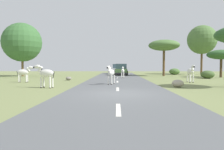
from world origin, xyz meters
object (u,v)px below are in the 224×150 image
zebra_4 (45,74)px  tree_2 (22,42)px  zebra_0 (111,73)px  rock_2 (69,78)px  zebra_3 (24,72)px  bush_2 (174,72)px  rock_1 (178,83)px  car_1 (121,70)px  zebra_2 (191,72)px  bush_1 (207,75)px  car_0 (117,69)px  zebra_1 (123,71)px  tree_0 (202,40)px  tree_1 (164,46)px  tree_3 (221,55)px

zebra_4 → tree_2: tree_2 is taller
zebra_0 → rock_2: size_ratio=2.62×
zebra_3 → bush_2: zebra_3 is taller
zebra_4 → zebra_0: bearing=-43.7°
rock_1 → zebra_0: bearing=160.7°
car_1 → rock_1: 18.01m
zebra_2 → bush_1: bearing=-123.0°
zebra_2 → car_0: (-6.54, 18.99, -0.12)m
zebra_3 → car_0: size_ratio=0.37×
zebra_0 → car_0: size_ratio=0.35×
bush_2 → rock_2: bush_2 is taller
rock_1 → zebra_3: bearing=162.3°
car_0 → bush_1: size_ratio=2.79×
zebra_2 → zebra_4: bearing=24.5°
car_0 → rock_1: 23.59m
zebra_0 → zebra_3: (-7.91, 2.37, -0.04)m
tree_2 → rock_2: size_ratio=12.67×
bush_2 → tree_2: bearing=-165.2°
zebra_2 → tree_2: tree_2 is taller
zebra_1 → tree_2: bearing=169.0°
tree_0 → rock_1: (-10.47, -22.04, -5.71)m
tree_1 → rock_1: size_ratio=6.44×
car_1 → zebra_4: bearing=74.9°
rock_2 → zebra_4: bearing=-88.9°
zebra_0 → bush_1: (11.04, 8.33, -0.47)m
zebra_2 → car_0: bearing=-69.3°
tree_1 → tree_3: (6.49, -3.57, -1.53)m
zebra_4 → car_1: bearing=2.4°
zebra_0 → rock_2: zebra_0 is taller
zebra_1 → tree_3: 12.90m
zebra_3 → tree_3: tree_3 is taller
rock_1 → rock_2: (-9.21, 6.70, -0.08)m
tree_0 → tree_3: size_ratio=2.40×
tree_0 → tree_3: tree_0 is taller
bush_1 → tree_2: bearing=169.4°
zebra_4 → car_0: size_ratio=0.38×
car_1 → tree_0: 15.58m
car_1 → tree_0: (14.04, 4.40, 5.12)m
zebra_3 → zebra_4: zebra_4 is taller
tree_3 → zebra_1: bearing=-171.8°
tree_2 → zebra_4: bearing=-60.7°
zebra_4 → car_0: bearing=7.6°
car_1 → bush_1: bearing=144.0°
tree_1 → tree_3: tree_1 is taller
tree_0 → tree_1: bearing=-142.4°
zebra_0 → rock_1: zebra_0 is taller
tree_2 → bush_1: tree_2 is taller
zebra_1 → bush_2: (8.93, 9.91, -0.35)m
bush_1 → tree_0: bearing=71.1°
car_0 → car_1: 5.60m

